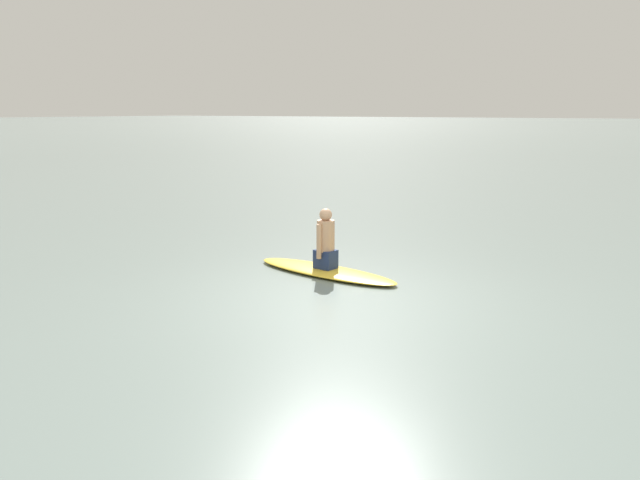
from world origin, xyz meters
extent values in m
plane|color=slate|center=(0.00, 0.00, 0.00)|extent=(400.00, 400.00, 0.00)
ellipsoid|color=gold|center=(0.97, 0.76, 0.05)|extent=(1.02, 2.72, 0.09)
cube|color=navy|center=(0.97, 0.76, 0.24)|extent=(0.30, 0.35, 0.30)
cylinder|color=tan|center=(0.97, 0.76, 0.62)|extent=(0.31, 0.31, 0.50)
sphere|color=tan|center=(0.97, 0.76, 0.96)|extent=(0.20, 0.20, 0.20)
cylinder|color=tan|center=(0.80, 0.78, 0.56)|extent=(0.09, 0.09, 0.55)
cylinder|color=tan|center=(1.14, 0.74, 0.56)|extent=(0.09, 0.09, 0.55)
camera|label=1|loc=(-7.33, -4.25, 2.58)|focal=35.08mm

